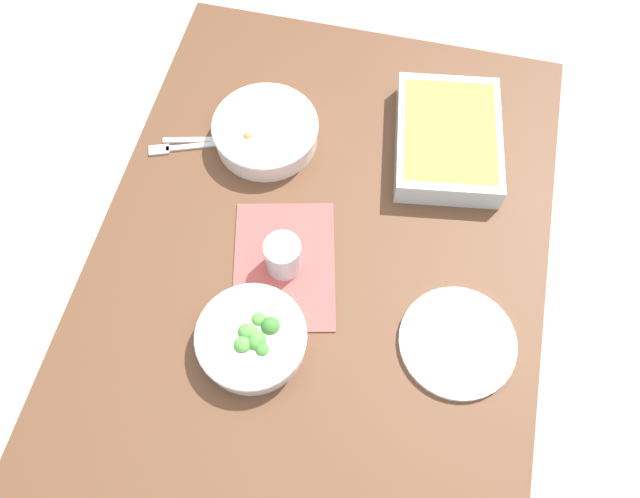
% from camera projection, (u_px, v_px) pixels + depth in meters
% --- Properties ---
extents(ground_plane, '(6.00, 6.00, 0.00)m').
position_uv_depth(ground_plane, '(320.00, 355.00, 1.93)').
color(ground_plane, '#B2A899').
extents(dining_table, '(1.20, 0.90, 0.74)m').
position_uv_depth(dining_table, '(320.00, 267.00, 1.34)').
color(dining_table, brown).
rests_on(dining_table, ground_plane).
extents(placemat, '(0.32, 0.26, 0.00)m').
position_uv_depth(placemat, '(284.00, 265.00, 1.25)').
color(placemat, '#B24C47').
rests_on(placemat, dining_table).
extents(stew_bowl, '(0.23, 0.23, 0.06)m').
position_uv_depth(stew_bowl, '(266.00, 131.00, 1.35)').
color(stew_bowl, white).
rests_on(stew_bowl, dining_table).
extents(broccoli_bowl, '(0.21, 0.21, 0.07)m').
position_uv_depth(broccoli_bowl, '(252.00, 338.00, 1.15)').
color(broccoli_bowl, white).
rests_on(broccoli_bowl, dining_table).
extents(baking_dish, '(0.33, 0.26, 0.06)m').
position_uv_depth(baking_dish, '(448.00, 138.00, 1.34)').
color(baking_dish, silver).
rests_on(baking_dish, dining_table).
extents(drink_cup, '(0.07, 0.07, 0.08)m').
position_uv_depth(drink_cup, '(283.00, 257.00, 1.21)').
color(drink_cup, '#B2BCC6').
rests_on(drink_cup, dining_table).
extents(side_plate, '(0.22, 0.22, 0.01)m').
position_uv_depth(side_plate, '(457.00, 342.00, 1.17)').
color(side_plate, white).
rests_on(side_plate, dining_table).
extents(spoon_by_stew, '(0.06, 0.17, 0.01)m').
position_uv_depth(spoon_by_stew, '(214.00, 139.00, 1.38)').
color(spoon_by_stew, silver).
rests_on(spoon_by_stew, dining_table).
extents(fork_on_table, '(0.08, 0.17, 0.01)m').
position_uv_depth(fork_on_table, '(183.00, 147.00, 1.37)').
color(fork_on_table, silver).
rests_on(fork_on_table, dining_table).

